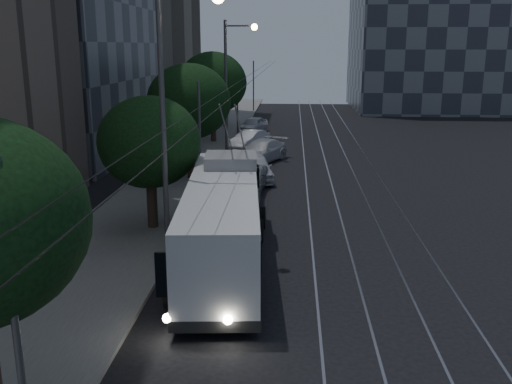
{
  "coord_description": "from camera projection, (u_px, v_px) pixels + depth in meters",
  "views": [
    {
      "loc": [
        -0.57,
        -18.68,
        7.7
      ],
      "look_at": [
        -1.98,
        3.23,
        2.06
      ],
      "focal_mm": 40.0,
      "sensor_mm": 36.0,
      "label": 1
    }
  ],
  "objects": [
    {
      "name": "streetlamp_near",
      "position": [
        173.0,
        98.0,
        20.13
      ],
      "size": [
        2.37,
        0.44,
        9.78
      ],
      "color": "#575759",
      "rests_on": "ground"
    },
    {
      "name": "car_white_c",
      "position": [
        249.0,
        140.0,
        43.68
      ],
      "size": [
        3.13,
        4.57,
        1.43
      ],
      "primitive_type": "imported",
      "rotation": [
        0.0,
        0.0,
        -0.42
      ],
      "color": "white",
      "rests_on": "ground"
    },
    {
      "name": "car_white_b",
      "position": [
        261.0,
        151.0,
        38.76
      ],
      "size": [
        4.02,
        5.49,
        1.48
      ],
      "primitive_type": "imported",
      "rotation": [
        0.0,
        0.0,
        -0.43
      ],
      "color": "silver",
      "rests_on": "ground"
    },
    {
      "name": "trolleybus",
      "position": [
        223.0,
        220.0,
        20.48
      ],
      "size": [
        3.37,
        11.86,
        5.63
      ],
      "rotation": [
        0.0,
        0.0,
        0.08
      ],
      "color": "silver",
      "rests_on": "ground"
    },
    {
      "name": "building_distant_right",
      "position": [
        448.0,
        9.0,
        68.98
      ],
      "size": [
        22.0,
        18.0,
        24.0
      ],
      "primitive_type": "cube",
      "color": "#353943",
      "rests_on": "ground"
    },
    {
      "name": "sidewalk",
      "position": [
        193.0,
        159.0,
        39.71
      ],
      "size": [
        5.0,
        90.0,
        0.15
      ],
      "primitive_type": "cube",
      "color": "slate",
      "rests_on": "ground"
    },
    {
      "name": "ground",
      "position": [
        306.0,
        273.0,
        19.93
      ],
      "size": [
        120.0,
        120.0,
        0.0
      ],
      "primitive_type": "plane",
      "color": "black",
      "rests_on": "ground"
    },
    {
      "name": "car_white_d",
      "position": [
        253.0,
        125.0,
        51.63
      ],
      "size": [
        2.93,
        4.61,
        1.46
      ],
      "primitive_type": "imported",
      "rotation": [
        0.0,
        0.0,
        -0.3
      ],
      "color": "silver",
      "rests_on": "ground"
    },
    {
      "name": "tree_2",
      "position": [
        189.0,
        102.0,
        32.58
      ],
      "size": [
        4.81,
        4.81,
        6.78
      ],
      "color": "#2E2319",
      "rests_on": "ground"
    },
    {
      "name": "tree_5",
      "position": [
        225.0,
        82.0,
        53.94
      ],
      "size": [
        3.93,
        3.93,
        6.18
      ],
      "color": "#2E2319",
      "rests_on": "ground"
    },
    {
      "name": "tree_1",
      "position": [
        149.0,
        142.0,
        23.65
      ],
      "size": [
        4.27,
        4.27,
        5.75
      ],
      "color": "#2E2319",
      "rests_on": "ground"
    },
    {
      "name": "car_white_a",
      "position": [
        256.0,
        168.0,
        33.44
      ],
      "size": [
        2.61,
        4.71,
        1.51
      ],
      "primitive_type": "imported",
      "rotation": [
        0.0,
        0.0,
        0.19
      ],
      "color": "silver",
      "rests_on": "ground"
    },
    {
      "name": "tree_3",
      "position": [
        188.0,
        100.0,
        34.93
      ],
      "size": [
        4.45,
        4.45,
        6.53
      ],
      "color": "#2E2319",
      "rests_on": "ground"
    },
    {
      "name": "pickup_silver",
      "position": [
        238.0,
        180.0,
        30.0
      ],
      "size": [
        3.07,
        6.06,
        1.64
      ],
      "primitive_type": "imported",
      "rotation": [
        0.0,
        0.0,
        -0.06
      ],
      "color": "silver",
      "rests_on": "ground"
    },
    {
      "name": "tram_rails",
      "position": [
        337.0,
        161.0,
        39.1
      ],
      "size": [
        4.52,
        90.0,
        0.02
      ],
      "color": "#93939B",
      "rests_on": "ground"
    },
    {
      "name": "streetlamp_far",
      "position": [
        232.0,
        76.0,
        39.02
      ],
      "size": [
        2.29,
        0.44,
        9.39
      ],
      "color": "#575759",
      "rests_on": "ground"
    },
    {
      "name": "tree_4",
      "position": [
        213.0,
        83.0,
        45.45
      ],
      "size": [
        5.48,
        5.48,
        7.29
      ],
      "color": "#2E2319",
      "rests_on": "ground"
    },
    {
      "name": "overhead_wires",
      "position": [
        228.0,
        110.0,
        38.71
      ],
      "size": [
        2.23,
        90.0,
        6.0
      ],
      "color": "black",
      "rests_on": "ground"
    }
  ]
}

